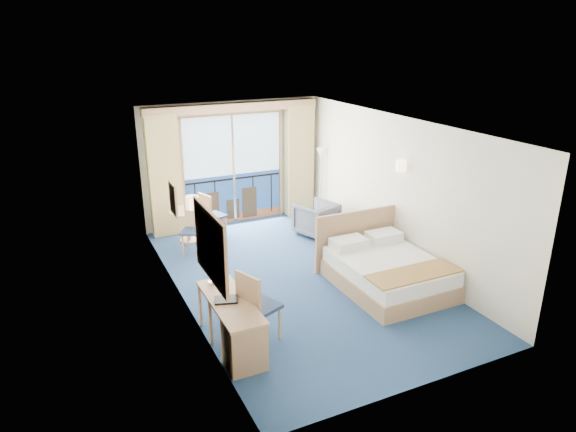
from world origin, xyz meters
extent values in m
plane|color=navy|center=(0.00, 0.00, 0.00)|extent=(6.50, 6.50, 0.00)
cube|color=silver|center=(0.00, 3.26, 1.35)|extent=(4.00, 0.02, 2.70)
cube|color=silver|center=(0.00, -3.26, 1.35)|extent=(4.00, 0.02, 2.70)
cube|color=silver|center=(-2.01, 0.00, 1.35)|extent=(0.02, 6.50, 2.70)
cube|color=silver|center=(2.01, 0.00, 1.35)|extent=(0.02, 6.50, 2.70)
cube|color=white|center=(0.00, 0.00, 2.71)|extent=(4.00, 6.50, 0.02)
cube|color=navy|center=(0.00, 3.22, 0.56)|extent=(2.20, 0.02, 1.08)
cube|color=#B9D9F3|center=(0.00, 3.22, 1.76)|extent=(2.20, 0.02, 1.32)
cube|color=brown|center=(0.00, 3.22, 0.10)|extent=(2.20, 0.02, 0.20)
cube|color=black|center=(0.00, 3.22, 1.00)|extent=(2.20, 0.02, 0.04)
cube|color=tan|center=(0.00, 3.21, 2.46)|extent=(2.36, 0.03, 0.12)
cube|color=tan|center=(-1.15, 3.21, 1.20)|extent=(0.06, 0.03, 2.40)
cube|color=tan|center=(1.15, 3.21, 1.20)|extent=(0.06, 0.03, 2.40)
cube|color=silver|center=(0.00, 3.21, 1.20)|extent=(0.05, 0.02, 2.40)
cube|color=#342618|center=(0.35, 3.21, 0.40)|extent=(0.35, 0.02, 0.70)
cube|color=#342618|center=(-0.55, 3.21, 0.40)|extent=(0.35, 0.02, 0.70)
cube|color=#342618|center=(-0.05, 3.21, 0.30)|extent=(0.30, 0.02, 0.45)
cube|color=black|center=(-0.90, 3.22, 0.55)|extent=(0.02, 0.01, 0.90)
cube|color=black|center=(-0.45, 3.22, 0.55)|extent=(0.03, 0.01, 0.90)
cube|color=black|center=(0.00, 3.22, 0.55)|extent=(0.03, 0.01, 0.90)
cube|color=black|center=(0.45, 3.22, 0.55)|extent=(0.03, 0.01, 0.90)
cube|color=black|center=(0.90, 3.22, 0.55)|extent=(0.02, 0.01, 0.90)
cube|color=#CDBB71|center=(-1.55, 3.07, 1.28)|extent=(0.65, 0.22, 2.55)
cube|color=#CDBB71|center=(1.55, 3.07, 1.28)|extent=(0.65, 0.22, 2.55)
cube|color=tan|center=(0.00, 3.10, 2.58)|extent=(3.80, 0.25, 0.18)
cube|color=tan|center=(-1.98, -1.50, 1.55)|extent=(0.04, 1.25, 0.95)
cube|color=silver|center=(-1.95, -1.50, 1.55)|extent=(0.01, 1.12, 0.82)
cube|color=tan|center=(-1.98, 0.45, 1.60)|extent=(0.03, 0.42, 0.52)
cube|color=gray|center=(-1.96, 0.45, 1.60)|extent=(0.01, 0.34, 0.44)
cylinder|color=beige|center=(-1.94, -0.60, 1.85)|extent=(0.18, 0.18, 0.18)
cylinder|color=beige|center=(1.94, -0.15, 1.85)|extent=(0.18, 0.18, 0.18)
cube|color=tan|center=(1.21, -0.98, 0.14)|extent=(1.54, 1.93, 0.29)
cube|color=white|center=(1.21, -0.98, 0.41)|extent=(1.49, 1.87, 0.24)
cube|color=#B58146|center=(1.21, -1.60, 0.55)|extent=(1.52, 0.53, 0.03)
cube|color=white|center=(0.84, -0.28, 0.62)|extent=(0.60, 0.39, 0.17)
cube|color=white|center=(1.57, -0.28, 0.62)|extent=(0.60, 0.39, 0.17)
cube|color=tan|center=(1.21, 0.04, 0.53)|extent=(1.69, 0.06, 1.06)
cube|color=#997951|center=(1.79, 0.51, 0.25)|extent=(0.39, 0.37, 0.51)
cube|color=beige|center=(1.74, 0.53, 0.55)|extent=(0.20, 0.17, 0.08)
imported|color=#434A52|center=(1.28, 1.70, 0.35)|extent=(0.96, 0.98, 0.70)
cylinder|color=silver|center=(1.86, 2.61, 0.02)|extent=(0.22, 0.22, 0.03)
cylinder|color=silver|center=(1.86, 2.61, 0.77)|extent=(0.02, 0.02, 1.53)
cone|color=white|center=(1.86, 2.61, 1.53)|extent=(0.20, 0.20, 0.18)
cube|color=tan|center=(-1.73, -1.46, 0.68)|extent=(0.51, 1.49, 0.04)
cube|color=#997951|center=(-1.73, -1.97, 0.33)|extent=(0.48, 0.45, 0.66)
cylinder|color=tan|center=(-1.96, -1.27, 0.33)|extent=(0.05, 0.05, 0.66)
cylinder|color=tan|center=(-1.51, -1.27, 0.33)|extent=(0.05, 0.05, 0.66)
cylinder|color=tan|center=(-1.96, -0.76, 0.33)|extent=(0.05, 0.05, 0.66)
cylinder|color=tan|center=(-1.51, -0.76, 0.33)|extent=(0.05, 0.05, 0.66)
cube|color=#21304D|center=(-1.31, -1.47, 0.51)|extent=(0.60, 0.60, 0.05)
cube|color=tan|center=(-1.51, -1.55, 0.80)|extent=(0.21, 0.44, 0.55)
cylinder|color=tan|center=(-1.06, -1.57, 0.25)|extent=(0.04, 0.04, 0.49)
cylinder|color=tan|center=(-1.20, -1.23, 0.25)|extent=(0.04, 0.04, 0.49)
cylinder|color=tan|center=(-1.41, -1.71, 0.25)|extent=(0.04, 0.04, 0.49)
cylinder|color=tan|center=(-1.55, -1.36, 0.25)|extent=(0.04, 0.04, 0.49)
cube|color=black|center=(-1.78, -1.43, 0.71)|extent=(0.36, 0.31, 0.03)
cylinder|color=silver|center=(-1.80, -0.88, 0.73)|extent=(0.13, 0.13, 0.02)
cylinder|color=silver|center=(-1.80, -0.88, 0.93)|extent=(0.02, 0.02, 0.43)
cone|color=white|center=(-1.80, -0.88, 1.15)|extent=(0.12, 0.12, 0.11)
cylinder|color=tan|center=(-1.26, 2.51, 0.65)|extent=(0.74, 0.74, 0.04)
cylinder|color=tan|center=(-1.26, 2.51, 0.32)|extent=(0.07, 0.07, 0.65)
cylinder|color=tan|center=(-1.26, 2.51, 0.01)|extent=(0.41, 0.41, 0.03)
cube|color=#21304D|center=(-0.72, 2.48, 0.47)|extent=(0.53, 0.53, 0.05)
cube|color=tan|center=(-0.91, 2.42, 0.73)|extent=(0.17, 0.41, 0.50)
cylinder|color=tan|center=(-0.51, 2.38, 0.22)|extent=(0.04, 0.04, 0.45)
cylinder|color=tan|center=(-0.62, 2.70, 0.22)|extent=(0.04, 0.04, 0.45)
cylinder|color=tan|center=(-0.83, 2.27, 0.22)|extent=(0.04, 0.04, 0.45)
cylinder|color=tan|center=(-0.94, 2.59, 0.22)|extent=(0.04, 0.04, 0.45)
cube|color=#21304D|center=(-1.35, 1.84, 0.46)|extent=(0.56, 0.56, 0.05)
cube|color=tan|center=(-1.24, 2.01, 0.71)|extent=(0.37, 0.25, 0.49)
cylinder|color=tan|center=(-1.57, 1.79, 0.22)|extent=(0.04, 0.04, 0.44)
cylinder|color=tan|center=(-1.29, 1.61, 0.22)|extent=(0.04, 0.04, 0.44)
cylinder|color=tan|center=(-1.40, 2.07, 0.22)|extent=(0.04, 0.04, 0.44)
cylinder|color=tan|center=(-1.12, 1.89, 0.22)|extent=(0.04, 0.04, 0.44)
camera|label=1|loc=(-3.62, -7.24, 4.06)|focal=32.00mm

